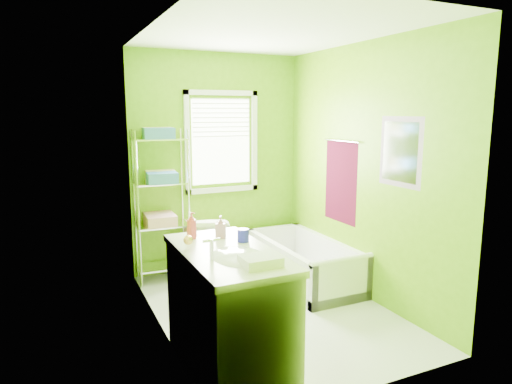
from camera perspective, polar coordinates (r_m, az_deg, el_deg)
name	(u,v)px	position (r m, az deg, el deg)	size (l,w,h in m)	color
ground	(270,309)	(4.61, 1.78, -14.47)	(2.90, 2.90, 0.00)	silver
room_envelope	(271,152)	(4.21, 1.89, 5.06)	(2.14, 2.94, 2.62)	#5B9107
window	(222,137)	(5.53, -4.32, 6.92)	(0.92, 0.05, 1.22)	white
door	(197,253)	(3.02, -7.39, -7.62)	(0.09, 0.80, 2.00)	white
right_wall_decor	(362,170)	(4.77, 13.17, 2.65)	(0.04, 1.48, 1.17)	#47081F
bathtub	(305,268)	(5.27, 6.11, -9.46)	(0.72, 1.55, 0.50)	white
toilet	(210,246)	(5.36, -5.81, -6.76)	(0.41, 0.72, 0.74)	white
vanity	(229,308)	(3.46, -3.45, -14.25)	(0.63, 1.23, 1.14)	silver
wire_shelf_unit	(162,188)	(5.21, -11.69, 0.49)	(0.60, 0.48, 1.74)	silver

